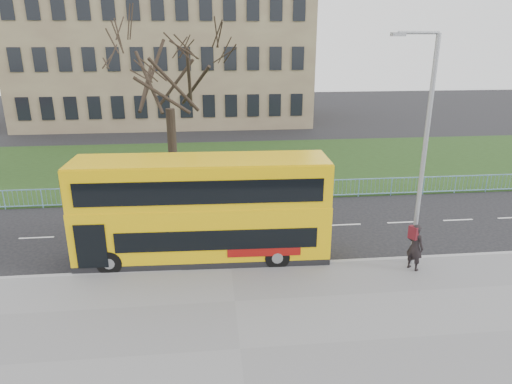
{
  "coord_description": "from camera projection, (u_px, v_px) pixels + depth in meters",
  "views": [
    {
      "loc": [
        -0.72,
        -18.17,
        9.01
      ],
      "look_at": [
        1.3,
        1.0,
        2.43
      ],
      "focal_mm": 32.0,
      "sensor_mm": 36.0,
      "label": 1
    }
  ],
  "objects": [
    {
      "name": "ground",
      "position": [
        229.0,
        252.0,
        20.09
      ],
      "size": [
        120.0,
        120.0,
        0.0
      ],
      "primitive_type": "plane",
      "color": "black",
      "rests_on": "ground"
    },
    {
      "name": "pavement",
      "position": [
        240.0,
        350.0,
        13.71
      ],
      "size": [
        80.0,
        10.5,
        0.12
      ],
      "primitive_type": "cube",
      "color": "slate",
      "rests_on": "ground"
    },
    {
      "name": "kerb",
      "position": [
        231.0,
        268.0,
        18.6
      ],
      "size": [
        80.0,
        0.2,
        0.14
      ],
      "primitive_type": "cube",
      "color": "gray",
      "rests_on": "ground"
    },
    {
      "name": "grass_verge",
      "position": [
        220.0,
        165.0,
        33.53
      ],
      "size": [
        80.0,
        15.4,
        0.08
      ],
      "primitive_type": "cube",
      "color": "#1E3412",
      "rests_on": "ground"
    },
    {
      "name": "guard_railing",
      "position": [
        223.0,
        192.0,
        26.12
      ],
      "size": [
        40.0,
        0.12,
        1.1
      ],
      "primitive_type": null,
      "color": "#7FB8E2",
      "rests_on": "ground"
    },
    {
      "name": "bare_tree",
      "position": [
        169.0,
        93.0,
        27.33
      ],
      "size": [
        7.99,
        7.99,
        11.41
      ],
      "primitive_type": null,
      "color": "black",
      "rests_on": "grass_verge"
    },
    {
      "name": "civic_building",
      "position": [
        167.0,
        56.0,
        50.27
      ],
      "size": [
        30.0,
        15.0,
        14.0
      ],
      "primitive_type": "cube",
      "color": "#7C664E",
      "rests_on": "ground"
    },
    {
      "name": "yellow_bus",
      "position": [
        202.0,
        208.0,
        18.8
      ],
      "size": [
        10.42,
        2.81,
        4.34
      ],
      "rotation": [
        0.0,
        0.0,
        -0.03
      ],
      "color": "yellow",
      "rests_on": "ground"
    },
    {
      "name": "pedestrian",
      "position": [
        415.0,
        247.0,
        18.11
      ],
      "size": [
        0.77,
        0.85,
        1.94
      ],
      "primitive_type": "imported",
      "rotation": [
        0.0,
        0.0,
        2.14
      ],
      "color": "black",
      "rests_on": "pavement"
    },
    {
      "name": "street_lamp",
      "position": [
        423.0,
        146.0,
        17.27
      ],
      "size": [
        1.92,
        0.42,
        9.08
      ],
      "rotation": [
        0.0,
        0.0,
        0.13
      ],
      "color": "#979A9F",
      "rests_on": "pavement"
    }
  ]
}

